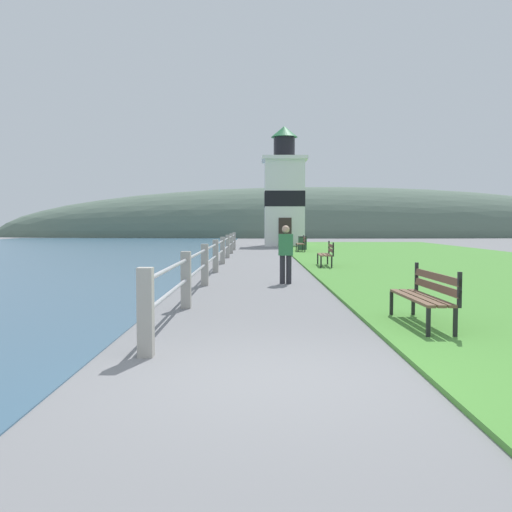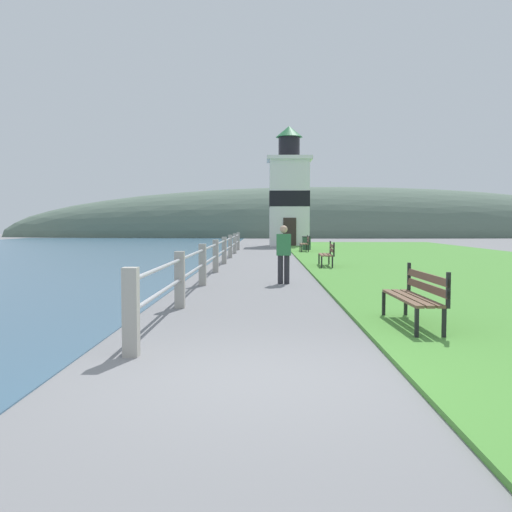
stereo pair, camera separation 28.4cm
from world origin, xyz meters
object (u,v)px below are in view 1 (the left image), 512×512
at_px(park_bench_midway, 329,253).
at_px(person_strolling, 287,252).
at_px(trash_bin, 304,243).
at_px(park_bench_far, 304,243).
at_px(lighthouse, 286,195).
at_px(park_bench_near, 428,293).

height_order(park_bench_midway, person_strolling, person_strolling).
bearing_deg(trash_bin, park_bench_midway, -90.77).
relative_size(park_bench_midway, trash_bin, 2.14).
distance_m(park_bench_far, lighthouse, 9.95).
bearing_deg(person_strolling, lighthouse, -3.13).
bearing_deg(lighthouse, trash_bin, -84.48).
xyz_separation_m(park_bench_midway, park_bench_far, (-0.01, 11.00, 0.00)).
height_order(lighthouse, person_strolling, lighthouse).
bearing_deg(person_strolling, park_bench_near, -164.73).
bearing_deg(lighthouse, person_strolling, -92.72).
bearing_deg(person_strolling, park_bench_midway, -18.20).
relative_size(park_bench_far, lighthouse, 0.21).
height_order(park_bench_midway, trash_bin, park_bench_midway).
bearing_deg(park_bench_far, trash_bin, -94.42).
relative_size(park_bench_near, lighthouse, 0.23).
relative_size(park_bench_far, trash_bin, 2.17).
relative_size(lighthouse, trash_bin, 10.15).
relative_size(person_strolling, trash_bin, 1.84).
relative_size(park_bench_near, person_strolling, 1.26).
bearing_deg(lighthouse, park_bench_far, -86.73).
distance_m(park_bench_midway, person_strolling, 5.85).
distance_m(person_strolling, trash_bin, 18.61).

